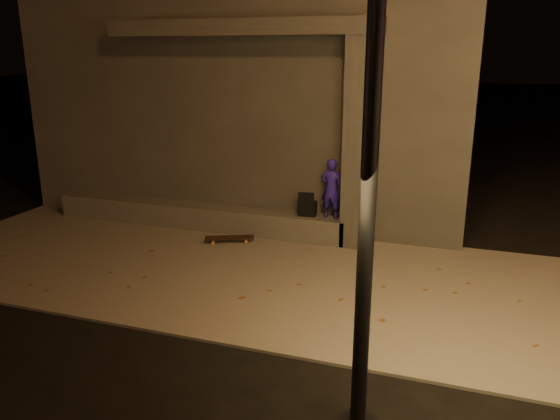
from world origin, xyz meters
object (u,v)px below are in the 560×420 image
at_px(column, 361,145).
at_px(skateboard, 229,238).
at_px(skateboarder, 331,189).
at_px(backpack, 308,207).

xyz_separation_m(column, skateboard, (-2.22, -0.65, -1.72)).
xyz_separation_m(skateboarder, skateboard, (-1.72, -0.65, -0.91)).
bearing_deg(column, backpack, 180.00).
bearing_deg(column, skateboarder, 180.00).
bearing_deg(skateboard, column, -7.51).
height_order(column, backpack, column).
distance_m(column, skateboarder, 0.95).
height_order(column, skateboard, column).
relative_size(skateboarder, backpack, 2.38).
xyz_separation_m(skateboarder, backpack, (-0.44, 0.00, -0.39)).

